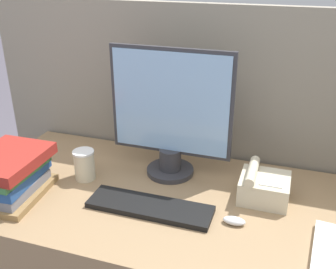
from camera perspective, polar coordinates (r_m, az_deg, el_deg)
name	(u,v)px	position (r m, az deg, el deg)	size (l,w,h in m)	color
cubicle_panel_rear	(201,163)	(1.83, 4.75, -4.18)	(1.98, 0.04, 1.42)	gray
monitor	(171,118)	(1.51, 0.37, 2.42)	(0.48, 0.19, 0.51)	#333338
keyboard	(150,207)	(1.40, -2.64, -10.44)	(0.44, 0.13, 0.02)	black
mouse	(234,221)	(1.35, 9.59, -12.24)	(0.08, 0.04, 0.03)	silver
coffee_cup	(84,165)	(1.58, -12.04, -4.33)	(0.08, 0.08, 0.12)	beige
book_stack	(8,175)	(1.55, -22.15, -5.43)	(0.25, 0.31, 0.16)	olive
desk_telephone	(263,187)	(1.48, 13.65, -7.37)	(0.17, 0.18, 0.12)	beige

